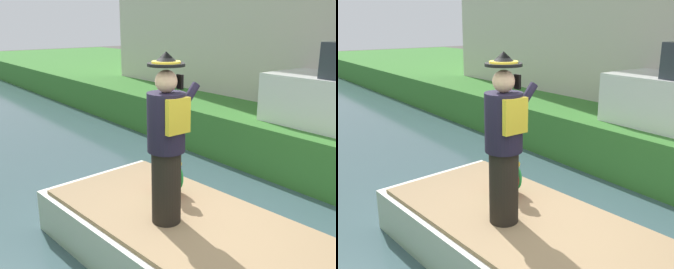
% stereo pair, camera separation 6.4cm
% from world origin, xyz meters
% --- Properties ---
extents(boat, '(2.09, 4.32, 0.61)m').
position_xyz_m(boat, '(0.00, 0.04, 0.40)').
color(boat, silver).
rests_on(boat, canal_water).
extents(person_pirate, '(0.61, 0.42, 1.85)m').
position_xyz_m(person_pirate, '(-0.23, 0.30, 1.64)').
color(person_pirate, black).
rests_on(person_pirate, boat).
extents(parrot_plush, '(0.36, 0.35, 0.57)m').
position_xyz_m(parrot_plush, '(0.22, 0.80, 0.95)').
color(parrot_plush, red).
rests_on(parrot_plush, boat).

